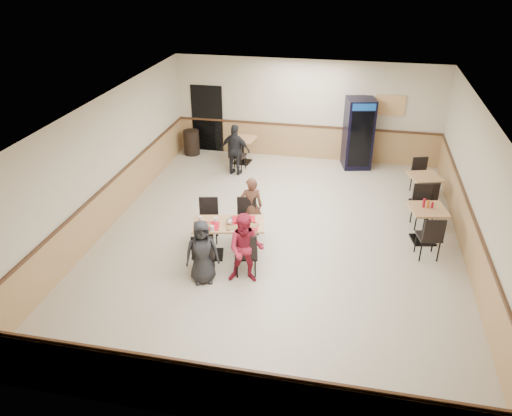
% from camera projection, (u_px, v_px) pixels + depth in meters
% --- Properties ---
extents(ground, '(10.00, 10.00, 0.00)m').
position_uv_depth(ground, '(278.00, 239.00, 11.27)').
color(ground, beige).
rests_on(ground, ground).
extents(room_shell, '(10.00, 10.00, 10.00)m').
position_uv_depth(room_shell, '(363.00, 177.00, 12.89)').
color(room_shell, silver).
rests_on(room_shell, ground).
extents(main_table, '(1.60, 1.03, 0.79)m').
position_uv_depth(main_table, '(229.00, 234.00, 10.43)').
color(main_table, black).
rests_on(main_table, ground).
extents(main_chairs, '(1.64, 1.96, 1.00)m').
position_uv_depth(main_chairs, '(226.00, 235.00, 10.44)').
color(main_chairs, black).
rests_on(main_chairs, ground).
extents(diner_woman_left, '(0.76, 0.62, 1.33)m').
position_uv_depth(diner_woman_left, '(202.00, 252.00, 9.57)').
color(diner_woman_left, black).
rests_on(diner_woman_left, ground).
extents(diner_woman_right, '(0.77, 0.64, 1.47)m').
position_uv_depth(diner_woman_right, '(246.00, 249.00, 9.55)').
color(diner_woman_right, maroon).
rests_on(diner_woman_right, ground).
extents(diner_man_opposite, '(0.59, 0.47, 1.41)m').
position_uv_depth(diner_man_opposite, '(251.00, 207.00, 11.14)').
color(diner_man_opposite, brown).
rests_on(diner_man_opposite, ground).
extents(lone_diner, '(0.91, 0.50, 1.47)m').
position_uv_depth(lone_diner, '(235.00, 150.00, 14.11)').
color(lone_diner, black).
rests_on(lone_diner, ground).
extents(tabletop_clutter, '(1.31, 0.84, 0.12)m').
position_uv_depth(tabletop_clutter, '(230.00, 223.00, 10.25)').
color(tabletop_clutter, red).
rests_on(tabletop_clutter, main_table).
extents(side_table_near, '(0.90, 0.90, 0.82)m').
position_uv_depth(side_table_near, '(426.00, 219.00, 10.95)').
color(side_table_near, black).
rests_on(side_table_near, ground).
extents(side_table_near_chair_south, '(0.57, 0.57, 1.04)m').
position_uv_depth(side_table_near_chair_south, '(429.00, 236.00, 10.40)').
color(side_table_near_chair_south, black).
rests_on(side_table_near_chair_south, ground).
extents(side_table_near_chair_north, '(0.57, 0.57, 1.04)m').
position_uv_depth(side_table_near_chair_north, '(423.00, 207.00, 11.53)').
color(side_table_near_chair_north, black).
rests_on(side_table_near_chair_north, ground).
extents(side_table_far, '(0.90, 0.90, 0.77)m').
position_uv_depth(side_table_far, '(424.00, 185.00, 12.57)').
color(side_table_far, black).
rests_on(side_table_far, ground).
extents(side_table_far_chair_south, '(0.57, 0.57, 0.98)m').
position_uv_depth(side_table_far_chair_south, '(426.00, 197.00, 12.05)').
color(side_table_far_chair_south, black).
rests_on(side_table_far_chair_south, ground).
extents(side_table_far_chair_north, '(0.57, 0.57, 0.98)m').
position_uv_depth(side_table_far_chair_north, '(421.00, 176.00, 13.12)').
color(side_table_far_chair_north, black).
rests_on(side_table_far_chair_north, ground).
extents(condiment_caddy, '(0.23, 0.06, 0.20)m').
position_uv_depth(condiment_caddy, '(427.00, 204.00, 10.83)').
color(condiment_caddy, '#A00B1F').
rests_on(condiment_caddy, side_table_near).
extents(back_table, '(0.81, 0.81, 0.78)m').
position_uv_depth(back_table, '(242.00, 146.00, 14.98)').
color(back_table, black).
rests_on(back_table, ground).
extents(back_table_chair_lone, '(0.51, 0.51, 0.98)m').
position_uv_depth(back_table_chair_lone, '(238.00, 155.00, 14.45)').
color(back_table_chair_lone, black).
rests_on(back_table_chair_lone, ground).
extents(pepsi_cooler, '(0.93, 0.93, 2.05)m').
position_uv_depth(pepsi_cooler, '(358.00, 133.00, 14.48)').
color(pepsi_cooler, black).
rests_on(pepsi_cooler, ground).
extents(trash_bin, '(0.49, 0.49, 0.77)m').
position_uv_depth(trash_bin, '(192.00, 142.00, 15.65)').
color(trash_bin, black).
rests_on(trash_bin, ground).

